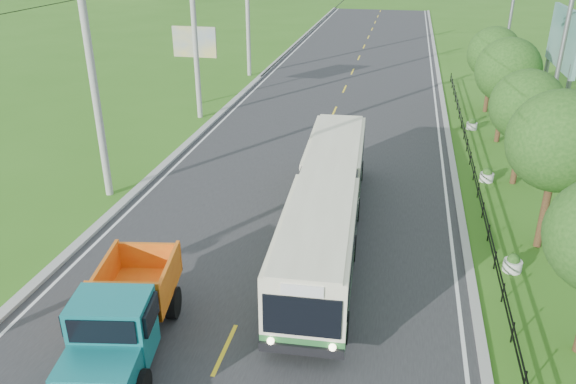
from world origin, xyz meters
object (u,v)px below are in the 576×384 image
(tree_fifth, at_px, (508,73))
(streetlight_mid, at_px, (552,82))
(streetlight_far, at_px, (506,31))
(planter_mid, at_px, (487,176))
(dump_truck, at_px, (123,313))
(pole_far, at_px, (248,12))
(pole_near, at_px, (94,83))
(pole_mid, at_px, (195,36))
(planter_near, at_px, (513,264))
(planter_far, at_px, (472,125))
(billboard_left, at_px, (195,47))
(tree_back, at_px, (494,56))
(billboard_right, at_px, (563,48))
(bus, at_px, (327,201))
(tree_fourth, at_px, (527,109))
(tree_third, at_px, (559,145))

(tree_fifth, xyz_separation_m, streetlight_mid, (0.79, -6.14, 1.05))
(streetlight_far, relative_size, planter_mid, 13.54)
(tree_fifth, bearing_deg, dump_truck, -121.07)
(pole_far, distance_m, streetlight_mid, 26.80)
(pole_near, xyz_separation_m, streetlight_mid, (18.90, 5.00, -0.19))
(tree_fifth, xyz_separation_m, planter_mid, (-1.26, -6.14, -3.57))
(pole_near, distance_m, pole_mid, 12.00)
(planter_near, distance_m, planter_far, 16.00)
(pole_mid, height_order, billboard_left, pole_mid)
(streetlight_far, xyz_separation_m, planter_mid, (-2.04, -14.00, -4.62))
(planter_near, xyz_separation_m, planter_far, (0.00, 16.00, 0.00))
(tree_back, height_order, billboard_left, tree_back)
(tree_fifth, bearing_deg, pole_far, 144.64)
(pole_near, height_order, dump_truck, pole_near)
(billboard_right, bearing_deg, tree_fifth, 176.70)
(streetlight_mid, bearing_deg, pole_near, -165.19)
(streetlight_far, bearing_deg, bus, -112.44)
(tree_back, bearing_deg, pole_mid, -164.16)
(planter_far, relative_size, dump_truck, 0.12)
(pole_far, height_order, tree_fourth, pole_far)
(tree_back, relative_size, planter_mid, 8.21)
(tree_third, bearing_deg, planter_far, 95.18)
(planter_far, height_order, dump_truck, dump_truck)
(pole_mid, bearing_deg, planter_far, 3.39)
(pole_mid, relative_size, billboard_left, 1.92)
(pole_near, xyz_separation_m, tree_fifth, (18.12, 11.14, -1.24))
(tree_fourth, height_order, billboard_left, tree_fourth)
(pole_far, relative_size, tree_third, 1.67)
(tree_fourth, bearing_deg, pole_near, -164.16)
(pole_near, relative_size, dump_truck, 1.72)
(streetlight_far, distance_m, billboard_right, 8.18)
(tree_fourth, xyz_separation_m, tree_fifth, (0.00, 6.00, 0.27))
(pole_far, xyz_separation_m, tree_fifth, (18.12, -12.86, -1.24))
(tree_third, bearing_deg, billboard_right, 78.36)
(streetlight_mid, bearing_deg, pole_mid, 159.68)
(streetlight_far, height_order, planter_far, streetlight_far)
(tree_third, xyz_separation_m, bus, (-7.95, -1.30, -2.33))
(tree_third, distance_m, planter_near, 4.46)
(tree_fourth, distance_m, billboard_right, 6.59)
(tree_fourth, relative_size, billboard_right, 0.74)
(streetlight_far, distance_m, dump_truck, 31.76)
(planter_far, height_order, billboard_left, billboard_left)
(pole_near, xyz_separation_m, tree_back, (18.12, 17.14, -1.44))
(pole_far, bearing_deg, tree_third, -53.91)
(tree_back, bearing_deg, tree_third, -90.00)
(planter_mid, bearing_deg, planter_near, -90.00)
(tree_third, xyz_separation_m, tree_back, (-0.00, 18.00, -0.33))
(pole_far, distance_m, planter_mid, 25.85)
(planter_near, xyz_separation_m, billboard_left, (-18.10, 18.00, 3.58))
(pole_near, bearing_deg, billboard_left, 94.72)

